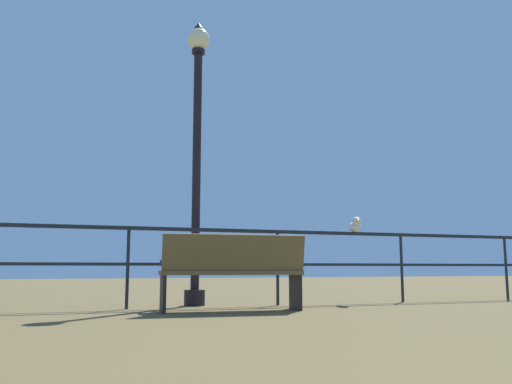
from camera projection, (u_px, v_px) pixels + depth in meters
The scene contains 4 objects.
pier_railing at pixel (207, 248), 7.45m from camera, with size 23.40×0.05×1.07m.
bench_near_left at pixel (233, 268), 6.64m from camera, with size 1.80×0.76×0.93m.
lamppost_center at pixel (197, 139), 7.93m from camera, with size 0.34×0.34×4.22m.
seagull_on_rail at pixel (355, 225), 8.29m from camera, with size 0.26×0.46×0.22m.
Camera 1 is at (-1.97, 1.69, 0.53)m, focal length 37.88 mm.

